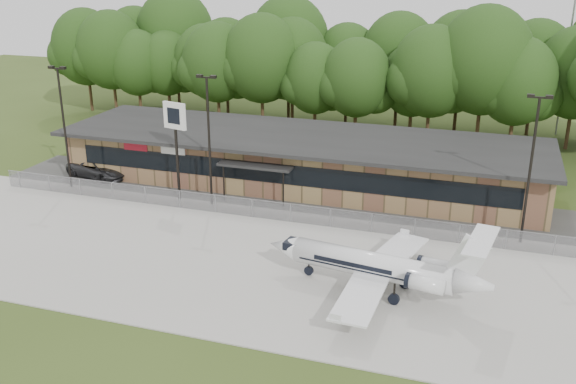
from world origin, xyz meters
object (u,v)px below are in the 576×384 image
(suv, at_px, (99,168))
(terminal, at_px, (301,158))
(pole_sign, at_px, (175,126))
(business_jet, at_px, (380,267))

(suv, bearing_deg, terminal, -64.22)
(terminal, bearing_deg, suv, -166.02)
(suv, distance_m, pole_sign, 11.06)
(terminal, bearing_deg, business_jet, -59.65)
(business_jet, height_order, suv, business_jet)
(pole_sign, bearing_deg, suv, 177.37)
(terminal, xyz_separation_m, pole_sign, (-7.97, -7.14, 3.89))
(pole_sign, bearing_deg, terminal, 56.19)
(terminal, xyz_separation_m, suv, (-17.29, -4.30, -1.34))
(business_jet, xyz_separation_m, suv, (-27.40, 12.97, -0.80))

